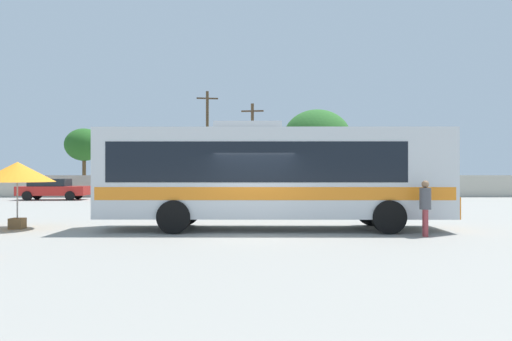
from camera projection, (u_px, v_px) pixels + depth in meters
name	position (u px, v px, depth m)	size (l,w,h in m)	color
ground_plane	(253.00, 210.00, 25.41)	(300.00, 300.00, 0.00)	gray
perimeter_wall	(252.00, 186.00, 38.18)	(80.00, 0.30, 1.67)	#B2AD9E
coach_bus_silver_orange	(270.00, 172.00, 16.66)	(11.45, 2.88, 3.55)	silver
attendant_by_bus_door	(425.00, 205.00, 14.79)	(0.39, 0.39, 1.66)	#99383D
vendor_umbrella_near_gate_orange	(17.00, 173.00, 16.81)	(2.44, 2.44, 2.25)	gray
parked_car_leftmost_red	(52.00, 189.00, 34.41)	(4.62, 2.11, 1.45)	red
parked_car_second_silver	(148.00, 188.00, 35.14)	(4.06, 2.00, 1.53)	#B7BABF
utility_pole_near	(252.00, 148.00, 40.02)	(1.80, 0.41, 7.40)	#4C3823
utility_pole_far	(207.00, 141.00, 42.12)	(1.80, 0.41, 8.72)	#4C3823
roadside_tree_left	(84.00, 145.00, 43.99)	(3.35, 3.35, 5.75)	brown
roadside_tree_midleft	(209.00, 149.00, 42.12)	(3.50, 3.50, 5.38)	brown
roadside_tree_midright	(317.00, 138.00, 41.72)	(5.66, 5.66, 7.13)	brown
roadside_tree_right	(400.00, 144.00, 41.56)	(3.28, 3.28, 5.67)	brown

